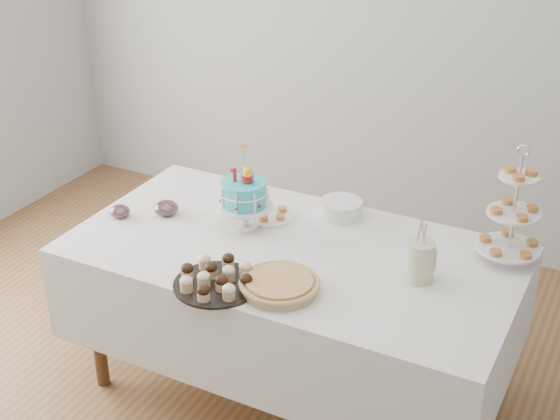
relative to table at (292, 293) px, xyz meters
The scene contains 11 objects.
walls 0.86m from the table, 90.00° to the right, with size 5.04×4.04×2.70m.
table is the anchor object (origin of this frame).
birthday_cake 0.44m from the table, 166.10° to the left, with size 0.25×0.25×0.39m.
cupcake_tray 0.50m from the table, 108.60° to the right, with size 0.35×0.35×0.08m.
pie 0.42m from the table, 72.04° to the right, with size 0.32×0.32×0.05m.
tiered_stand 1.01m from the table, 21.43° to the left, with size 0.27×0.27×0.52m.
plate_stack 0.46m from the table, 80.37° to the left, with size 0.20×0.20×0.08m.
pastry_plate 0.39m from the table, 136.16° to the left, with size 0.23×0.23×0.03m.
jam_bowl_a 0.88m from the table, behind, with size 0.10×0.10×0.06m.
jam_bowl_b 0.71m from the table, behind, with size 0.11×0.11×0.07m.
utensil_pitcher 0.64m from the table, ahead, with size 0.12×0.12×0.26m.
Camera 1 is at (1.29, -2.30, 2.44)m, focal length 50.00 mm.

